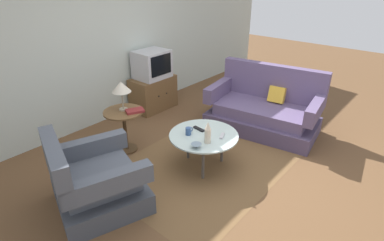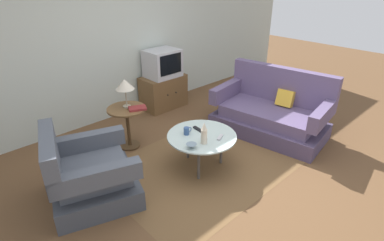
{
  "view_description": "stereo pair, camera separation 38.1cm",
  "coord_description": "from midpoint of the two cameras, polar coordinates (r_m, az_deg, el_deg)",
  "views": [
    {
      "loc": [
        -2.73,
        -1.9,
        2.33
      ],
      "look_at": [
        -0.0,
        0.42,
        0.55
      ],
      "focal_mm": 28.88,
      "sensor_mm": 36.0,
      "label": 1
    },
    {
      "loc": [
        -2.47,
        -2.17,
        2.33
      ],
      "look_at": [
        -0.0,
        0.42,
        0.55
      ],
      "focal_mm": 28.88,
      "sensor_mm": 36.0,
      "label": 2
    }
  ],
  "objects": [
    {
      "name": "bowl",
      "position": [
        3.56,
        2.96,
        -4.79
      ],
      "size": [
        0.13,
        0.13,
        0.05
      ],
      "color": "slate",
      "rests_on": "coffee_table"
    },
    {
      "name": "table_lamp",
      "position": [
        4.18,
        -9.77,
        6.44
      ],
      "size": [
        0.25,
        0.25,
        0.4
      ],
      "color": "#9E937A",
      "rests_on": "side_table"
    },
    {
      "name": "mug",
      "position": [
        3.82,
        1.88,
        -1.98
      ],
      "size": [
        0.12,
        0.07,
        0.1
      ],
      "color": "#335184",
      "rests_on": "coffee_table"
    },
    {
      "name": "ground_plane",
      "position": [
        4.04,
        6.9,
        -8.96
      ],
      "size": [
        16.0,
        16.0,
        0.0
      ],
      "primitive_type": "plane",
      "color": "brown"
    },
    {
      "name": "couch",
      "position": [
        4.94,
        16.6,
        1.19
      ],
      "size": [
        1.12,
        1.77,
        0.97
      ],
      "rotation": [
        0.0,
        0.0,
        1.72
      ],
      "color": "#4B3E5C",
      "rests_on": "ground"
    },
    {
      "name": "tv_remote_silver",
      "position": [
        3.79,
        8.08,
        -3.17
      ],
      "size": [
        0.15,
        0.09,
        0.02
      ],
      "rotation": [
        0.0,
        0.0,
        0.41
      ],
      "color": "#B2B2B7",
      "rests_on": "coffee_table"
    },
    {
      "name": "back_wall",
      "position": [
        5.18,
        -13.04,
        14.92
      ],
      "size": [
        9.0,
        0.12,
        2.7
      ],
      "primitive_type": "cube",
      "color": "#B2BCB2",
      "rests_on": "ground"
    },
    {
      "name": "tv_stand",
      "position": [
        5.65,
        -3.38,
        5.3
      ],
      "size": [
        0.78,
        0.49,
        0.59
      ],
      "color": "brown",
      "rests_on": "ground"
    },
    {
      "name": "side_table",
      "position": [
        4.34,
        -9.42,
        0.22
      ],
      "size": [
        0.53,
        0.53,
        0.6
      ],
      "color": "brown",
      "rests_on": "ground"
    },
    {
      "name": "area_rug",
      "position": [
        4.08,
        4.44,
        -8.43
      ],
      "size": [
        2.36,
        1.8,
        0.0
      ],
      "primitive_type": "cube",
      "color": "brown",
      "rests_on": "ground"
    },
    {
      "name": "vase",
      "position": [
        3.61,
        5.27,
        -2.49
      ],
      "size": [
        0.08,
        0.08,
        0.27
      ],
      "color": "beige",
      "rests_on": "coffee_table"
    },
    {
      "name": "television",
      "position": [
        5.47,
        -3.47,
        10.48
      ],
      "size": [
        0.57,
        0.47,
        0.47
      ],
      "color": "#B7B7BC",
      "rests_on": "tv_stand"
    },
    {
      "name": "coffee_table",
      "position": [
        3.85,
        4.68,
        -3.23
      ],
      "size": [
        0.87,
        0.87,
        0.46
      ],
      "color": "#B2C6C1",
      "rests_on": "ground"
    },
    {
      "name": "armchair",
      "position": [
        3.52,
        -15.63,
        -10.03
      ],
      "size": [
        1.12,
        1.13,
        0.86
      ],
      "rotation": [
        0.0,
        0.0,
        -1.9
      ],
      "color": "#3E424B",
      "rests_on": "ground"
    },
    {
      "name": "tv_remote_dark",
      "position": [
        3.95,
        3.91,
        -1.69
      ],
      "size": [
        0.06,
        0.18,
        0.02
      ],
      "rotation": [
        0.0,
        0.0,
        4.6
      ],
      "color": "black",
      "rests_on": "coffee_table"
    },
    {
      "name": "book",
      "position": [
        4.2,
        -7.52,
        2.2
      ],
      "size": [
        0.27,
        0.23,
        0.03
      ],
      "rotation": [
        0.0,
        0.0,
        -0.45
      ],
      "color": "maroon",
      "rests_on": "side_table"
    }
  ]
}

